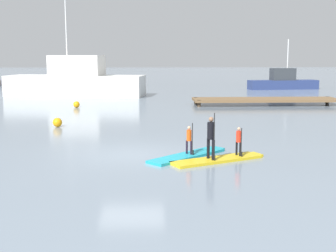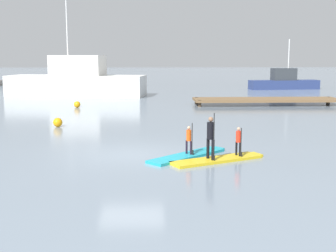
% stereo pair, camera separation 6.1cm
% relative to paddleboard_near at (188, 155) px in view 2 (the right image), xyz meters
% --- Properties ---
extents(ground_plane, '(240.00, 240.00, 0.00)m').
position_rel_paddleboard_near_xyz_m(ground_plane, '(-2.17, 0.42, -0.05)').
color(ground_plane, gray).
extents(paddleboard_near, '(3.19, 3.07, 0.10)m').
position_rel_paddleboard_near_xyz_m(paddleboard_near, '(0.00, 0.00, 0.00)').
color(paddleboard_near, '#1E9EB2').
rests_on(paddleboard_near, ground).
extents(paddler_child_solo, '(0.30, 0.31, 1.20)m').
position_rel_paddleboard_near_xyz_m(paddler_child_solo, '(0.02, 0.00, 0.65)').
color(paddler_child_solo, black).
rests_on(paddler_child_solo, paddleboard_near).
extents(paddleboard_far, '(3.63, 2.28, 0.10)m').
position_rel_paddleboard_near_xyz_m(paddleboard_far, '(1.02, -0.72, -0.00)').
color(paddleboard_far, gold).
rests_on(paddleboard_far, ground).
extents(paddler_adult, '(0.36, 0.45, 1.70)m').
position_rel_paddleboard_near_xyz_m(paddler_adult, '(0.71, -0.88, 0.93)').
color(paddler_adult, black).
rests_on(paddler_adult, paddleboard_far).
extents(paddler_child_front, '(0.25, 0.35, 1.07)m').
position_rel_paddleboard_near_xyz_m(paddler_child_front, '(1.83, -0.34, 0.65)').
color(paddler_child_front, black).
rests_on(paddler_child_front, paddleboard_far).
extents(fishing_boat_white_large, '(13.04, 5.71, 8.68)m').
position_rel_paddleboard_near_xyz_m(fishing_boat_white_large, '(-8.12, 25.84, 1.33)').
color(fishing_boat_white_large, silver).
rests_on(fishing_boat_white_large, ground).
extents(fishing_boat_green_midground, '(7.92, 2.69, 5.49)m').
position_rel_paddleboard_near_xyz_m(fishing_boat_green_midground, '(13.56, 33.18, 0.76)').
color(fishing_boat_green_midground, navy).
rests_on(fishing_boat_green_midground, ground).
extents(floating_dock, '(11.13, 2.79, 0.49)m').
position_rel_paddleboard_near_xyz_m(floating_dock, '(7.54, 17.58, 0.34)').
color(floating_dock, brown).
rests_on(floating_dock, ground).
extents(mooring_buoy_near, '(0.49, 0.49, 0.49)m').
position_rel_paddleboard_near_xyz_m(mooring_buoy_near, '(-6.33, 7.39, 0.20)').
color(mooring_buoy_near, orange).
rests_on(mooring_buoy_near, ground).
extents(mooring_buoy_mid, '(0.47, 0.47, 0.47)m').
position_rel_paddleboard_near_xyz_m(mooring_buoy_mid, '(-6.68, 16.30, 0.19)').
color(mooring_buoy_mid, orange).
rests_on(mooring_buoy_mid, ground).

